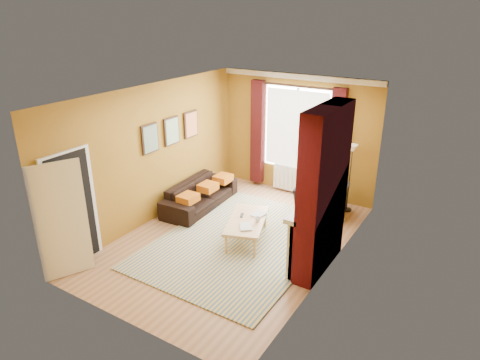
# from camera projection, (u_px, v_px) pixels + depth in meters

# --- Properties ---
(ground) EXTENTS (5.50, 5.50, 0.00)m
(ground) POSITION_uv_depth(u_px,v_px,m) (233.00, 239.00, 8.22)
(ground) COLOR #8D6240
(ground) RESTS_ON ground
(room_walls) EXTENTS (3.82, 5.54, 2.83)m
(room_walls) POSITION_uv_depth(u_px,v_px,m) (271.00, 174.00, 7.62)
(room_walls) COLOR olive
(room_walls) RESTS_ON ground
(striped_rug) EXTENTS (2.81, 3.89, 0.02)m
(striped_rug) POSITION_uv_depth(u_px,v_px,m) (241.00, 241.00, 8.13)
(striped_rug) COLOR #345A90
(striped_rug) RESTS_ON ground
(sofa) EXTENTS (0.91, 2.07, 0.59)m
(sofa) POSITION_uv_depth(u_px,v_px,m) (200.00, 194.00, 9.47)
(sofa) COLOR black
(sofa) RESTS_ON ground
(armchair) EXTENTS (1.16, 1.05, 0.67)m
(armchair) POSITION_uv_depth(u_px,v_px,m) (321.00, 200.00, 9.08)
(armchair) COLOR black
(armchair) RESTS_ON ground
(coffee_table) EXTENTS (1.06, 1.45, 0.44)m
(coffee_table) POSITION_uv_depth(u_px,v_px,m) (247.00, 222.00, 8.07)
(coffee_table) COLOR tan
(coffee_table) RESTS_ON ground
(wicker_stool) EXTENTS (0.48, 0.48, 0.45)m
(wicker_stool) POSITION_uv_depth(u_px,v_px,m) (307.00, 192.00, 9.77)
(wicker_stool) COLOR olive
(wicker_stool) RESTS_ON ground
(floor_lamp) EXTENTS (0.26, 0.26, 1.50)m
(floor_lamp) POSITION_uv_depth(u_px,v_px,m) (352.00, 159.00, 8.97)
(floor_lamp) COLOR black
(floor_lamp) RESTS_ON ground
(book_a) EXTENTS (0.35, 0.36, 0.03)m
(book_a) POSITION_uv_depth(u_px,v_px,m) (240.00, 227.00, 7.74)
(book_a) COLOR #999999
(book_a) RESTS_ON coffee_table
(book_b) EXTENTS (0.25, 0.32, 0.02)m
(book_b) POSITION_uv_depth(u_px,v_px,m) (254.00, 213.00, 8.29)
(book_b) COLOR #999999
(book_b) RESTS_ON coffee_table
(mug) EXTENTS (0.13, 0.13, 0.10)m
(mug) POSITION_uv_depth(u_px,v_px,m) (257.00, 219.00, 7.95)
(mug) COLOR #999999
(mug) RESTS_ON coffee_table
(tv_remote) EXTENTS (0.11, 0.17, 0.02)m
(tv_remote) POSITION_uv_depth(u_px,v_px,m) (242.00, 215.00, 8.19)
(tv_remote) COLOR #242426
(tv_remote) RESTS_ON coffee_table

